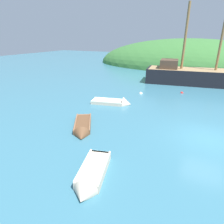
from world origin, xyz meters
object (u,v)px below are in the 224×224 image
Objects in this scene: sailing_ship at (194,78)px; rowboat_outer_left at (115,103)px; rowboat_near_dock at (91,177)px; buoy_red at (182,93)px; buoy_white at (141,94)px; rowboat_outer_right at (82,128)px.

rowboat_outer_left is (-5.74, -11.96, -0.63)m from sailing_ship.
rowboat_near_dock is 16.20m from buoy_red.
sailing_ship is at bearing 58.62° from buoy_white.
buoy_red is at bearing 158.94° from rowboat_near_dock.
buoy_red is 4.56m from buoy_white.
rowboat_outer_right is at bearing -115.45° from sailing_ship.
rowboat_outer_right is at bearing -111.40° from buoy_red.
rowboat_outer_left is 9.73× the size of buoy_white.
rowboat_outer_right is 13.12m from buoy_red.
sailing_ship is at bearing 51.42° from rowboat_outer_left.
sailing_ship is 4.68× the size of rowboat_near_dock.
rowboat_outer_right is 4.99m from rowboat_near_dock.
rowboat_outer_right is 1.11× the size of rowboat_near_dock.
sailing_ship is at bearing 131.98° from rowboat_outer_right.
rowboat_outer_right is at bearing -156.51° from rowboat_near_dock.
buoy_red is 0.84× the size of buoy_white.
buoy_white is at bearing 144.60° from rowboat_outer_right.
rowboat_outer_left reaches higher than buoy_white.
buoy_red is (5.05, 6.54, -0.08)m from rowboat_outer_left.
rowboat_outer_right is 9.18× the size of buoy_white.
rowboat_outer_left is 1.06× the size of rowboat_outer_right.
buoy_red is (-0.69, -5.42, -0.72)m from sailing_ship.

